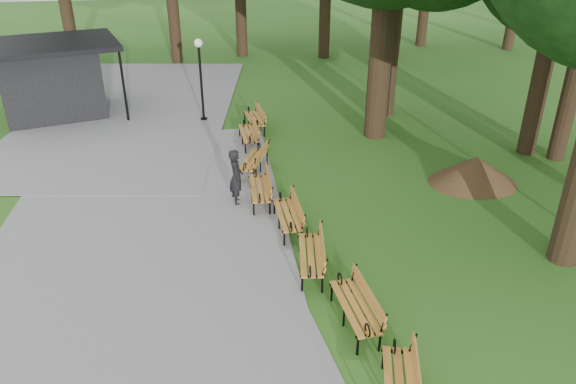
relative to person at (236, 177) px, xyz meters
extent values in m
plane|color=#2B661D|center=(1.21, -4.87, -0.83)|extent=(100.00, 100.00, 0.00)
cube|color=gray|center=(-2.79, -1.87, -0.80)|extent=(12.00, 38.00, 0.06)
imported|color=black|center=(0.00, 0.00, 0.00)|extent=(0.40, 0.61, 1.65)
cylinder|color=black|center=(-0.71, 7.35, 0.67)|extent=(0.10, 0.10, 2.99)
sphere|color=white|center=(-0.71, 7.35, 2.26)|extent=(0.32, 0.32, 0.32)
cone|color=#47301C|center=(7.31, 0.11, -0.39)|extent=(2.32, 2.32, 0.87)
cylinder|color=black|center=(10.27, 2.06, 2.20)|extent=(0.60, 0.60, 6.05)
cylinder|color=black|center=(5.56, 4.51, 3.05)|extent=(0.80, 0.80, 7.75)
cylinder|color=black|center=(6.77, 6.94, 3.57)|extent=(0.76, 0.76, 8.80)
camera|label=1|loc=(-0.90, -13.81, 6.54)|focal=33.81mm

